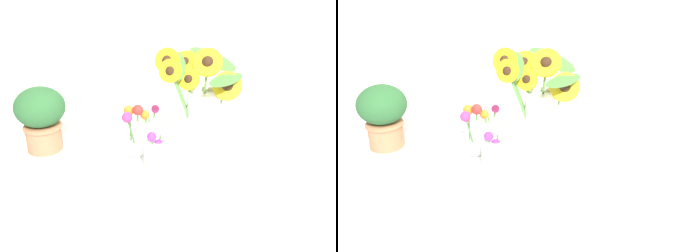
# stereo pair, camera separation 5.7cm
# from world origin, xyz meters

# --- Properties ---
(ground_plane) EXTENTS (6.00, 6.00, 0.00)m
(ground_plane) POSITION_xyz_m (0.00, 0.00, 0.00)
(ground_plane) COLOR silver
(serving_tray) EXTENTS (0.50, 0.50, 0.02)m
(serving_tray) POSITION_xyz_m (-0.00, 0.03, 0.01)
(serving_tray) COLOR white
(serving_tray) RESTS_ON ground_plane
(mason_jar_sunflowers) EXTENTS (0.26, 0.21, 0.36)m
(mason_jar_sunflowers) POSITION_xyz_m (0.10, 0.06, 0.17)
(mason_jar_sunflowers) COLOR silver
(mason_jar_sunflowers) RESTS_ON serving_tray
(vase_small_center) EXTENTS (0.08, 0.08, 0.14)m
(vase_small_center) POSITION_xyz_m (-0.02, -0.02, 0.07)
(vase_small_center) COLOR white
(vase_small_center) RESTS_ON serving_tray
(vase_bulb_right) EXTENTS (0.07, 0.09, 0.17)m
(vase_bulb_right) POSITION_xyz_m (-0.11, 0.03, 0.09)
(vase_bulb_right) COLOR white
(vase_bulb_right) RESTS_ON serving_tray
(vase_small_back) EXTENTS (0.07, 0.09, 0.15)m
(vase_small_back) POSITION_xyz_m (-0.08, 0.11, 0.07)
(vase_small_back) COLOR white
(vase_small_back) RESTS_ON serving_tray
(potted_plant) EXTENTS (0.16, 0.16, 0.22)m
(potted_plant) POSITION_xyz_m (-0.43, 0.03, 0.12)
(potted_plant) COLOR #B7704C
(potted_plant) RESTS_ON ground_plane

